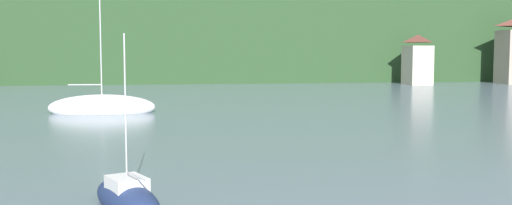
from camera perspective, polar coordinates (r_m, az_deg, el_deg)
The scene contains 4 objects.
wooded_hillside at distance 120.89m, azimuth -16.45°, elevation 6.40°, with size 352.00×55.02×53.76m.
shore_building_central at distance 89.66m, azimuth 15.36°, elevation 3.95°, with size 3.42×4.33×7.32m.
sailboat_near_0 at distance 18.77m, azimuth -12.37°, elevation -9.04°, with size 2.90×4.28×5.64m.
sailboat_far_5 at distance 47.63m, azimuth -14.68°, elevation -0.44°, with size 8.29×2.55×11.79m.
Camera 1 is at (-4.19, 14.07, 4.78)m, focal length 41.31 mm.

